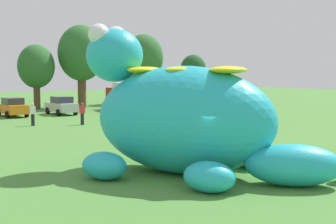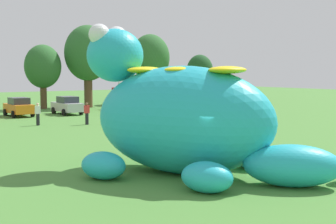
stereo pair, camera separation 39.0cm
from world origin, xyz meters
name	(u,v)px [view 1 (the left image)]	position (x,y,z in m)	size (l,w,h in m)	color
ground_plane	(212,178)	(0.00, 0.00, 0.00)	(160.00, 160.00, 0.00)	#4C8438
giant_inflatable_creature	(183,118)	(-0.41, 1.30, 2.21)	(9.55, 10.21, 6.04)	#23B2C6
car_orange	(12,107)	(0.67, 28.53, 0.86)	(2.02, 4.14, 1.72)	orange
car_silver	(61,106)	(5.08, 27.91, 0.86)	(2.05, 4.16, 1.72)	#B7BABF
box_truck	(128,95)	(12.40, 27.87, 1.60)	(2.51, 6.46, 2.95)	#B2231E
tree_centre	(36,67)	(5.33, 35.55, 4.60)	(3.96, 3.96, 7.03)	brown
tree_centre_right	(81,54)	(10.30, 34.80, 6.12)	(5.27, 5.27, 9.35)	brown
tree_mid_right	(144,58)	(19.71, 36.56, 5.81)	(5.00, 5.00, 8.88)	brown
tree_right	(193,71)	(27.58, 36.29, 4.21)	(3.63, 3.63, 6.43)	brown
spectator_by_cars	(33,114)	(-0.12, 20.53, 0.85)	(0.38, 0.26, 1.71)	black
spectator_wandering	(82,114)	(3.19, 18.96, 0.85)	(0.38, 0.26, 1.71)	black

